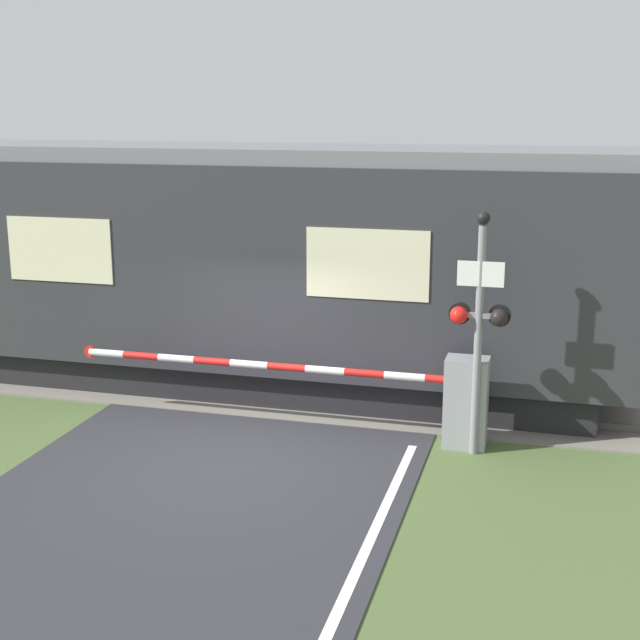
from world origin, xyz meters
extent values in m
plane|color=#4C6033|center=(0.00, 0.00, 0.00)|extent=(80.00, 80.00, 0.00)
cube|color=slate|center=(0.00, 3.13, 0.01)|extent=(36.00, 3.20, 0.03)
cube|color=#595451|center=(0.00, 2.41, 0.08)|extent=(36.00, 0.08, 0.10)
cube|color=#595451|center=(0.00, 3.85, 0.08)|extent=(36.00, 0.08, 0.10)
cube|color=black|center=(-3.53, 3.13, 0.30)|extent=(16.91, 2.30, 0.60)
cube|color=#2D2D33|center=(-3.53, 3.13, 2.22)|extent=(18.38, 2.71, 3.25)
cube|color=slate|center=(-3.53, 3.13, 3.97)|extent=(18.01, 2.49, 0.24)
cube|color=beige|center=(1.53, 1.77, 2.47)|extent=(1.84, 0.02, 1.04)
cube|color=beige|center=(-3.53, 1.77, 2.47)|extent=(1.84, 0.02, 1.04)
cube|color=gray|center=(3.09, 1.25, 0.65)|extent=(0.60, 0.44, 1.30)
cylinder|color=gray|center=(3.09, 1.25, 0.96)|extent=(0.16, 0.16, 0.18)
cylinder|color=red|center=(2.80, 1.25, 0.96)|extent=(0.59, 0.11, 0.11)
cylinder|color=white|center=(2.21, 1.25, 0.96)|extent=(0.59, 0.11, 0.11)
cylinder|color=red|center=(1.62, 1.25, 0.96)|extent=(0.59, 0.11, 0.11)
cylinder|color=white|center=(1.03, 1.25, 0.96)|extent=(0.59, 0.11, 0.11)
cylinder|color=red|center=(0.44, 1.25, 0.96)|extent=(0.59, 0.11, 0.11)
cylinder|color=white|center=(-0.14, 1.25, 0.96)|extent=(0.59, 0.11, 0.11)
cylinder|color=red|center=(-0.73, 1.25, 0.96)|extent=(0.59, 0.11, 0.11)
cylinder|color=white|center=(-1.32, 1.25, 0.96)|extent=(0.59, 0.11, 0.11)
cylinder|color=red|center=(-1.91, 1.25, 0.96)|extent=(0.59, 0.11, 0.11)
cylinder|color=white|center=(-2.50, 1.25, 0.96)|extent=(0.59, 0.11, 0.11)
cylinder|color=red|center=(-2.79, 1.25, 0.96)|extent=(0.20, 0.02, 0.20)
cylinder|color=gray|center=(3.24, 1.00, 1.60)|extent=(0.11, 0.11, 3.19)
cube|color=gray|center=(3.24, 1.00, 1.98)|extent=(0.65, 0.07, 0.07)
sphere|color=red|center=(2.97, 0.95, 1.98)|extent=(0.24, 0.24, 0.24)
sphere|color=black|center=(3.51, 0.95, 1.98)|extent=(0.24, 0.24, 0.24)
cylinder|color=black|center=(2.97, 1.06, 1.98)|extent=(0.30, 0.06, 0.30)
cylinder|color=black|center=(3.51, 1.06, 1.98)|extent=(0.30, 0.06, 0.30)
cube|color=white|center=(3.24, 0.96, 2.56)|extent=(0.62, 0.02, 0.34)
sphere|color=black|center=(3.24, 1.00, 3.29)|extent=(0.18, 0.18, 0.18)
camera|label=1|loc=(4.22, -10.80, 4.75)|focal=50.00mm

